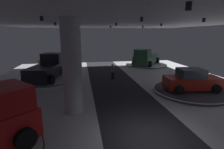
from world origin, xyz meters
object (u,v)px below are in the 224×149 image
display_platform_far_left (47,80)px  display_platform_mid_right (191,91)px  visitor_walking_near (113,70)px  display_car_deep_left (55,61)px  pickup_truck_far_left (48,69)px  display_platform_deep_right (146,65)px  pickup_truck_deep_right (146,58)px  display_car_mid_right (192,80)px  display_platform_deep_left (56,68)px  column_left (72,67)px

display_platform_far_left → display_platform_mid_right: bearing=-23.7°
display_platform_mid_right → visitor_walking_near: visitor_walking_near is taller
display_car_deep_left → display_platform_far_left: (0.15, -6.63, -0.82)m
pickup_truck_far_left → display_platform_deep_right: bearing=26.2°
visitor_walking_near → display_platform_mid_right: bearing=-43.8°
display_platform_deep_right → visitor_walking_near: 8.91m
visitor_walking_near → pickup_truck_deep_right: bearing=46.5°
pickup_truck_deep_right → display_platform_far_left: 13.87m
display_platform_far_left → display_platform_mid_right: display_platform_far_left is taller
pickup_truck_far_left → display_car_mid_right: 13.07m
display_car_deep_left → pickup_truck_deep_right: size_ratio=0.84×
display_platform_deep_left → display_car_deep_left: 0.87m
display_platform_mid_right → display_car_mid_right: bearing=173.4°
display_platform_deep_left → pickup_truck_far_left: (0.19, -6.33, 1.13)m
pickup_truck_far_left → display_platform_mid_right: size_ratio=0.95×
pickup_truck_deep_right → visitor_walking_near: bearing=-133.5°
pickup_truck_deep_right → pickup_truck_far_left: 13.63m
display_platform_deep_right → pickup_truck_far_left: bearing=-153.8°
pickup_truck_deep_right → display_car_deep_left: bearing=178.1°
pickup_truck_deep_right → display_car_mid_right: bearing=-92.3°
column_left → display_car_deep_left: bearing=102.0°
visitor_walking_near → display_platform_deep_right: bearing=46.6°
display_platform_deep_left → display_platform_deep_right: size_ratio=1.01×
column_left → pickup_truck_far_left: 8.15m
column_left → visitor_walking_near: (3.67, 7.23, -1.84)m
display_platform_mid_right → pickup_truck_deep_right: bearing=87.9°
pickup_truck_far_left → display_platform_deep_left: bearing=91.7°
pickup_truck_deep_right → display_platform_mid_right: (-0.42, -11.45, -1.06)m
column_left → display_car_mid_right: bearing=12.4°
visitor_walking_near → pickup_truck_far_left: bearing=177.3°
display_platform_deep_left → pickup_truck_far_left: bearing=-88.3°
display_car_mid_right → visitor_walking_near: 7.55m
display_platform_deep_right → display_platform_far_left: bearing=-152.8°
visitor_walking_near → display_platform_far_left: bearing=-179.9°
display_platform_deep_left → pickup_truck_far_left: pickup_truck_far_left is taller
pickup_truck_far_left → display_platform_mid_right: bearing=-25.0°
display_platform_far_left → display_car_mid_right: size_ratio=1.30×
pickup_truck_deep_right → pickup_truck_far_left: pickup_truck_far_left is taller
display_platform_deep_left → display_platform_far_left: display_platform_far_left is taller
display_platform_deep_left → visitor_walking_near: bearing=-45.1°
pickup_truck_deep_right → pickup_truck_far_left: size_ratio=0.96×
pickup_truck_deep_right → visitor_walking_near: pickup_truck_deep_right is taller
display_platform_deep_left → display_car_deep_left: bearing=-162.2°
display_platform_deep_left → display_platform_far_left: (0.12, -6.64, 0.05)m
column_left → display_platform_deep_left: size_ratio=0.93×
display_platform_deep_right → pickup_truck_far_left: (-12.49, -6.15, 1.12)m
display_platform_far_left → display_platform_deep_right: bearing=27.2°
column_left → visitor_walking_near: size_ratio=3.46×
pickup_truck_deep_right → pickup_truck_far_left: (-12.29, -5.90, 0.08)m
display_car_deep_left → display_platform_deep_right: (12.71, -0.17, -0.86)m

